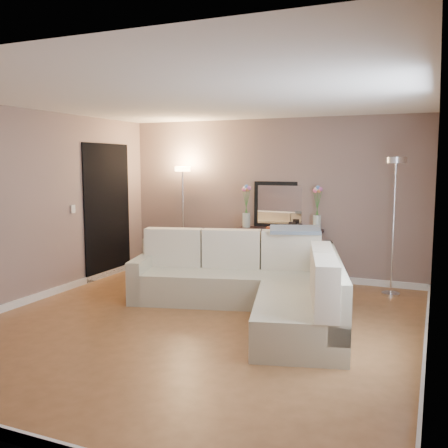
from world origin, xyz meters
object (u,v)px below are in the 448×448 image
at_px(sectional_sofa, 256,284).
at_px(floor_lamp_unlit, 395,198).
at_px(console_table, 275,251).
at_px(floor_lamp_lit, 183,198).

bearing_deg(sectional_sofa, floor_lamp_unlit, 44.03).
bearing_deg(console_table, floor_lamp_unlit, -8.90).
bearing_deg(sectional_sofa, floor_lamp_lit, 138.90).
bearing_deg(console_table, floor_lamp_lit, -177.58).
bearing_deg(sectional_sofa, console_table, 99.67).
bearing_deg(floor_lamp_lit, floor_lamp_unlit, -3.58).
distance_m(sectional_sofa, console_table, 1.79).
relative_size(console_table, floor_lamp_unlit, 0.71).
bearing_deg(floor_lamp_unlit, console_table, 171.10).
xyz_separation_m(console_table, floor_lamp_unlit, (1.83, -0.29, 0.92)).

